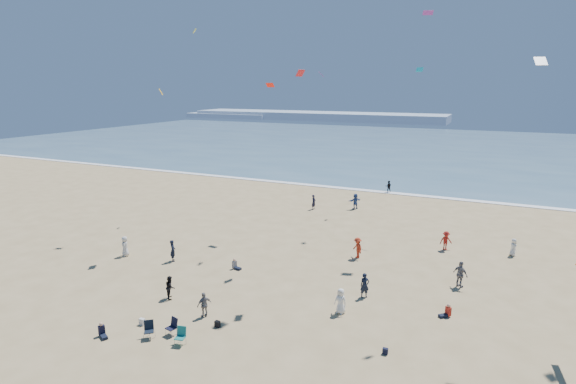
% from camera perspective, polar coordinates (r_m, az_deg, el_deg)
% --- Properties ---
extents(ocean, '(220.00, 100.00, 0.06)m').
position_cam_1_polar(ocean, '(110.18, 18.49, 5.33)').
color(ocean, '#476B84').
rests_on(ocean, ground).
extents(surf_line, '(220.00, 1.20, 0.08)m').
position_cam_1_polar(surf_line, '(61.44, 12.94, -0.11)').
color(surf_line, white).
rests_on(surf_line, ground).
extents(headland_far, '(110.00, 20.00, 3.20)m').
position_cam_1_polar(headland_far, '(197.66, 3.51, 9.63)').
color(headland_far, '#7A8EA8').
rests_on(headland_far, ground).
extents(headland_near, '(40.00, 14.00, 2.00)m').
position_cam_1_polar(headland_near, '(211.27, -7.30, 9.61)').
color(headland_near, '#7A8EA8').
rests_on(headland_near, ground).
extents(standing_flyers, '(33.39, 47.08, 1.94)m').
position_cam_1_polar(standing_flyers, '(35.36, 9.20, -8.49)').
color(standing_flyers, white).
rests_on(standing_flyers, ground).
extents(seated_group, '(18.66, 18.22, 0.84)m').
position_cam_1_polar(seated_group, '(24.95, -2.72, -19.32)').
color(seated_group, white).
rests_on(seated_group, ground).
extents(chair_cluster, '(2.78, 1.59, 1.00)m').
position_cam_1_polar(chair_cluster, '(27.14, -15.17, -16.71)').
color(chair_cluster, black).
rests_on(chair_cluster, ground).
extents(white_tote, '(0.35, 0.20, 0.40)m').
position_cam_1_polar(white_tote, '(29.14, -18.03, -15.39)').
color(white_tote, silver).
rests_on(white_tote, ground).
extents(black_backpack, '(0.30, 0.22, 0.38)m').
position_cam_1_polar(black_backpack, '(27.91, -8.95, -16.23)').
color(black_backpack, black).
rests_on(black_backpack, ground).
extents(navy_bag, '(0.28, 0.18, 0.34)m').
position_cam_1_polar(navy_bag, '(25.76, 12.25, -19.15)').
color(navy_bag, black).
rests_on(navy_bag, ground).
extents(kites_aloft, '(38.96, 44.27, 27.96)m').
position_cam_1_polar(kites_aloft, '(26.29, 20.79, 13.96)').
color(kites_aloft, '#23ACDE').
rests_on(kites_aloft, ground).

